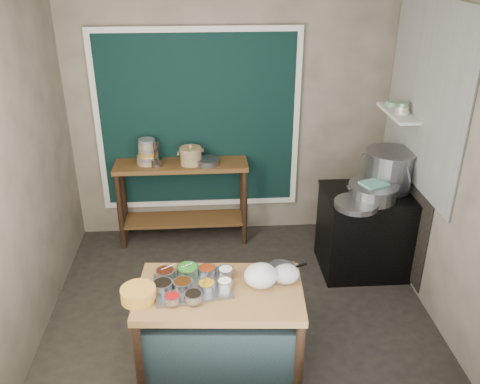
{
  "coord_description": "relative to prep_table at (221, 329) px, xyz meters",
  "views": [
    {
      "loc": [
        -0.26,
        -3.87,
        3.08
      ],
      "look_at": [
        0.02,
        0.25,
        1.08
      ],
      "focal_mm": 38.0,
      "sensor_mm": 36.0,
      "label": 1
    }
  ],
  "objects": [
    {
      "name": "floor",
      "position": [
        0.2,
        0.75,
        -0.39
      ],
      "size": [
        3.5,
        3.0,
        0.02
      ],
      "primitive_type": "cube",
      "color": "#2A2620",
      "rests_on": "ground"
    },
    {
      "name": "wide_bowl",
      "position": [
        -0.06,
        1.97,
        0.61
      ],
      "size": [
        0.28,
        0.28,
        0.06
      ],
      "primitive_type": "cylinder",
      "rotation": [
        0.0,
        0.0,
        0.11
      ],
      "color": "gray",
      "rests_on": "back_counter"
    },
    {
      "name": "shelf_bowl_stack",
      "position": [
        1.83,
        1.52,
        1.29
      ],
      "size": [
        0.14,
        0.14,
        0.11
      ],
      "color": "silver",
      "rests_on": "wall_shelf"
    },
    {
      "name": "soot_patch",
      "position": [
        1.94,
        1.4,
        0.32
      ],
      "size": [
        0.01,
        1.3,
        1.3
      ],
      "primitive_type": "cube",
      "color": "black",
      "rests_on": "right_wall"
    },
    {
      "name": "stove_block",
      "position": [
        1.55,
        1.3,
        0.05
      ],
      "size": [
        0.9,
        0.68,
        0.85
      ],
      "primitive_type": "cube",
      "color": "black",
      "rests_on": "floor"
    },
    {
      "name": "yellow_basin",
      "position": [
        -0.6,
        -0.08,
        0.42
      ],
      "size": [
        0.28,
        0.28,
        0.1
      ],
      "primitive_type": "cylinder",
      "rotation": [
        0.0,
        0.0,
        0.1
      ],
      "color": "gold",
      "rests_on": "prep_table"
    },
    {
      "name": "condiment_bowls",
      "position": [
        -0.23,
        0.06,
        0.43
      ],
      "size": [
        0.62,
        0.48,
        0.07
      ],
      "color": "silver",
      "rests_on": "condiment_tray"
    },
    {
      "name": "steamer",
      "position": [
        1.51,
        1.16,
        0.58
      ],
      "size": [
        0.48,
        0.48,
        0.16
      ],
      "primitive_type": null,
      "rotation": [
        0.0,
        0.0,
        0.0
      ],
      "color": "gray",
      "rests_on": "stove_top"
    },
    {
      "name": "prep_table",
      "position": [
        0.0,
        0.0,
        0.0
      ],
      "size": [
        1.3,
        0.81,
        0.75
      ],
      "primitive_type": "cube",
      "rotation": [
        0.0,
        0.0,
        -0.07
      ],
      "color": "brown",
      "rests_on": "floor"
    },
    {
      "name": "saucepan",
      "position": [
        0.47,
        0.11,
        0.43
      ],
      "size": [
        0.27,
        0.27,
        0.11
      ],
      "primitive_type": null,
      "rotation": [
        0.0,
        0.0,
        0.39
      ],
      "color": "gray",
      "rests_on": "prep_table"
    },
    {
      "name": "condiment_tray",
      "position": [
        -0.21,
        0.04,
        0.39
      ],
      "size": [
        0.61,
        0.48,
        0.03
      ],
      "primitive_type": "cube",
      "rotation": [
        0.0,
        0.0,
        0.14
      ],
      "color": "gray",
      "rests_on": "prep_table"
    },
    {
      "name": "left_wall",
      "position": [
        -1.56,
        0.75,
        1.02
      ],
      "size": [
        0.02,
        3.0,
        2.8
      ],
      "primitive_type": "cube",
      "color": "gray",
      "rests_on": "floor"
    },
    {
      "name": "stock_pot",
      "position": [
        1.73,
        1.4,
        0.7
      ],
      "size": [
        0.63,
        0.63,
        0.4
      ],
      "primitive_type": null,
      "rotation": [
        0.0,
        0.0,
        -0.27
      ],
      "color": "gray",
      "rests_on": "stove_top"
    },
    {
      "name": "tile_panel",
      "position": [
        1.93,
        1.3,
        1.48
      ],
      "size": [
        0.02,
        1.7,
        1.7
      ],
      "primitive_type": "cube",
      "color": "#B2B2AA",
      "rests_on": "right_wall"
    },
    {
      "name": "bowl_stack",
      "position": [
        -0.71,
        2.05,
        0.69
      ],
      "size": [
        0.24,
        0.24,
        0.27
      ],
      "color": "tan",
      "rests_on": "back_counter"
    },
    {
      "name": "pot_lid",
      "position": [
        1.82,
        1.31,
        0.7
      ],
      "size": [
        0.14,
        0.4,
        0.39
      ],
      "primitive_type": "cylinder",
      "rotation": [
        0.0,
        1.36,
        0.09
      ],
      "color": "gray",
      "rests_on": "stove_top"
    },
    {
      "name": "back_counter",
      "position": [
        -0.35,
        2.03,
        0.1
      ],
      "size": [
        1.45,
        0.4,
        0.95
      ],
      "primitive_type": "cube",
      "color": "brown",
      "rests_on": "floor"
    },
    {
      "name": "wall_shelf",
      "position": [
        1.83,
        1.6,
        1.23
      ],
      "size": [
        0.22,
        0.7,
        0.03
      ],
      "primitive_type": "cube",
      "color": "beige",
      "rests_on": "right_wall"
    },
    {
      "name": "back_wall",
      "position": [
        0.2,
        2.26,
        1.02
      ],
      "size": [
        3.5,
        0.02,
        2.8
      ],
      "primitive_type": "cube",
      "color": "gray",
      "rests_on": "floor"
    },
    {
      "name": "shelf_bowl_green",
      "position": [
        1.83,
        1.79,
        1.26
      ],
      "size": [
        0.16,
        0.16,
        0.05
      ],
      "primitive_type": "cylinder",
      "rotation": [
        0.0,
        0.0,
        -0.22
      ],
      "color": "gray",
      "rests_on": "wall_shelf"
    },
    {
      "name": "stove_top",
      "position": [
        1.55,
        1.3,
        0.49
      ],
      "size": [
        0.92,
        0.69,
        0.03
      ],
      "primitive_type": "cube",
      "color": "black",
      "rests_on": "stove_block"
    },
    {
      "name": "curtain_panel",
      "position": [
        -0.15,
        2.22,
        0.98
      ],
      "size": [
        2.1,
        0.02,
        1.9
      ],
      "primitive_type": "cube",
      "color": "black",
      "rests_on": "back_wall"
    },
    {
      "name": "utensil_cup",
      "position": [
        -0.61,
        1.97,
        0.62
      ],
      "size": [
        0.17,
        0.17,
        0.08
      ],
      "primitive_type": "cylinder",
      "rotation": [
        0.0,
        0.0,
        -0.24
      ],
      "color": "gray",
      "rests_on": "back_counter"
    },
    {
      "name": "plastic_bag_a",
      "position": [
        0.31,
        0.03,
        0.47
      ],
      "size": [
        0.3,
        0.28,
        0.19
      ],
      "primitive_type": "ellipsoid",
      "rotation": [
        0.0,
        0.0,
        0.28
      ],
      "color": "white",
      "rests_on": "prep_table"
    },
    {
      "name": "right_wall",
      "position": [
        1.96,
        0.75,
        1.02
      ],
      "size": [
        0.02,
        3.0,
        2.8
      ],
      "primitive_type": "cube",
      "color": "gray",
      "rests_on": "floor"
    },
    {
      "name": "ceramic_crock",
      "position": [
        -0.24,
        2.0,
        0.66
      ],
      "size": [
        0.31,
        0.31,
        0.17
      ],
      "primitive_type": null,
      "rotation": [
        0.0,
        0.0,
        0.31
      ],
      "color": "#997C53",
      "rests_on": "back_counter"
    },
    {
      "name": "shallow_pan",
      "position": [
        1.31,
        1.01,
        0.53
      ],
      "size": [
        0.52,
        0.52,
        0.05
      ],
      "primitive_type": "cylinder",
      "rotation": [
        0.0,
        0.0,
        -0.31
      ],
      "color": "gray",
      "rests_on": "stove_top"
    },
    {
      "name": "plastic_bag_b",
      "position": [
        0.51,
        0.06,
        0.45
      ],
      "size": [
        0.21,
        0.18,
        0.15
      ],
      "primitive_type": "ellipsoid",
      "rotation": [
        0.0,
        0.0,
        -0.06
      ],
      "color": "white",
      "rests_on": "prep_table"
    },
    {
      "name": "curtain_frame",
      "position": [
        -0.15,
        2.21,
        0.98
      ],
      "size": [
        2.22,
        0.03,
        2.02
      ],
      "primitive_type": null,
      "color": "beige",
      "rests_on": "back_wall"
    },
    {
      "name": "green_cloth",
      "position": [
        1.51,
        1.16,
        0.67
      ],
      "size": [
        0.29,
        0.26,
        0.02
      ],
      "primitive_type": "cube",
      "rotation": [
        0.0,
        0.0,
        0.38
      ],
      "color": "#559A80",
      "rests_on": "steamer"
    }
  ]
}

